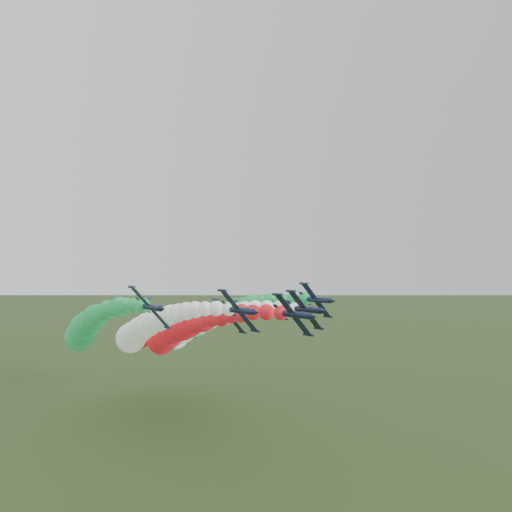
% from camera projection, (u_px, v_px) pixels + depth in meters
% --- Properties ---
extents(ground, '(3000.00, 3000.00, 0.00)m').
position_uv_depth(ground, '(309.00, 502.00, 97.86)').
color(ground, '#3C5324').
rests_on(ground, ground).
extents(jet_lead, '(15.71, 91.95, 23.40)m').
position_uv_depth(jet_lead, '(179.00, 332.00, 147.14)').
color(jet_lead, '#111935').
rests_on(jet_lead, ground).
extents(jet_inner_left, '(15.93, 92.17, 23.62)m').
position_uv_depth(jet_inner_left, '(144.00, 329.00, 148.34)').
color(jet_inner_left, '#111935').
rests_on(jet_inner_left, ground).
extents(jet_inner_right, '(15.62, 91.86, 23.31)m').
position_uv_depth(jet_inner_right, '(194.00, 327.00, 154.54)').
color(jet_inner_right, '#111935').
rests_on(jet_inner_right, ground).
extents(jet_outer_left, '(15.87, 92.12, 23.56)m').
position_uv_depth(jet_outer_left, '(87.00, 327.00, 147.41)').
color(jet_outer_left, '#111935').
rests_on(jet_outer_left, ground).
extents(jet_outer_right, '(15.08, 91.33, 22.77)m').
position_uv_depth(jet_outer_right, '(210.00, 319.00, 169.44)').
color(jet_outer_right, '#111935').
rests_on(jet_outer_right, ground).
extents(jet_trail, '(15.11, 91.35, 22.80)m').
position_uv_depth(jet_trail, '(150.00, 330.00, 167.97)').
color(jet_trail, '#111935').
rests_on(jet_trail, ground).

